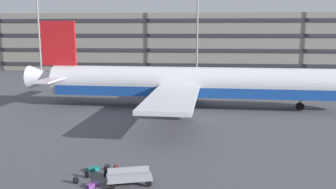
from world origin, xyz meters
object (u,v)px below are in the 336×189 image
airliner (186,83)px  backpack_scuffed (88,174)px  backpack_red (76,180)px  baggage_cart (129,177)px  suitcase_silver (93,169)px  backpack_large (115,168)px  suitcase_black (107,170)px  suitcase_purple (92,185)px

airliner → backpack_scuffed: 21.79m
backpack_red → baggage_cart: 3.13m
suitcase_silver → backpack_large: bearing=-1.4°
backpack_red → backpack_scuffed: size_ratio=0.88×
suitcase_black → baggage_cart: bearing=-33.8°
backpack_scuffed → backpack_red: bearing=-115.1°
airliner → baggage_cart: airliner is taller
backpack_large → backpack_scuffed: bearing=-143.0°
suitcase_silver → baggage_cart: size_ratio=0.24×
airliner → backpack_scuffed: bearing=-103.8°
airliner → backpack_red: bearing=-104.3°
suitcase_black → suitcase_purple: bearing=-104.7°
backpack_red → baggage_cart: baggage_cart is taller
airliner → backpack_large: bearing=-100.6°
suitcase_purple → suitcase_black: (0.43, 1.64, 0.25)m
backpack_scuffed → baggage_cart: bearing=-14.7°
airliner → suitcase_silver: bearing=-104.6°
airliner → backpack_large: size_ratio=71.56×
suitcase_purple → baggage_cart: size_ratio=0.23×
suitcase_purple → baggage_cart: (2.04, 0.57, 0.32)m
suitcase_silver → backpack_large: (1.46, -0.04, 0.12)m
suitcase_silver → backpack_scuffed: backpack_scuffed is taller
airliner → suitcase_black: bearing=-101.2°
suitcase_silver → baggage_cart: 3.29m
suitcase_purple → backpack_red: size_ratio=1.62×
suitcase_purple → baggage_cart: 2.14m
backpack_large → backpack_red: size_ratio=1.12×
suitcase_purple → backpack_scuffed: bearing=117.4°
airliner → backpack_scuffed: (-5.17, -21.01, -2.57)m
backpack_red → baggage_cart: bearing=3.4°
backpack_large → backpack_red: 2.73m
airliner → backpack_red: (-5.58, -21.90, -2.60)m
backpack_scuffed → suitcase_black: bearing=18.7°
airliner → suitcase_black: size_ratio=47.68×
suitcase_purple → suitcase_silver: size_ratio=0.95×
backpack_red → airliner: bearing=75.7°
suitcase_purple → backpack_large: (0.79, 2.37, 0.13)m
suitcase_silver → backpack_red: 2.06m
backpack_scuffed → baggage_cart: 2.80m
airliner → suitcase_purple: bearing=-101.4°
airliner → baggage_cart: size_ratio=11.36×
backpack_red → suitcase_black: bearing=39.9°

